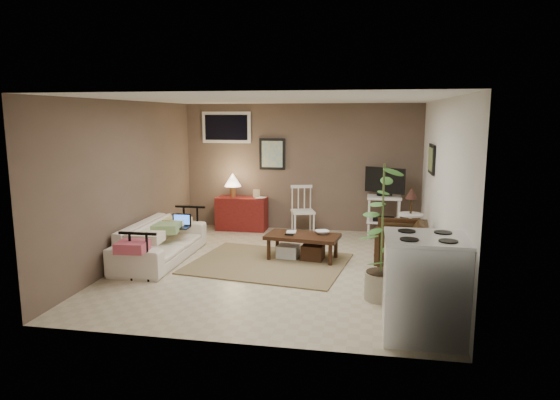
% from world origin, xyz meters
% --- Properties ---
extents(floor, '(5.00, 5.00, 0.00)m').
position_xyz_m(floor, '(0.00, 0.00, 0.00)').
color(floor, '#C1B293').
rests_on(floor, ground).
extents(art_back, '(0.50, 0.03, 0.60)m').
position_xyz_m(art_back, '(-0.55, 2.48, 1.45)').
color(art_back, black).
extents(art_right, '(0.03, 0.60, 0.45)m').
position_xyz_m(art_right, '(2.23, 1.05, 1.52)').
color(art_right, black).
extents(window, '(0.96, 0.03, 0.60)m').
position_xyz_m(window, '(-1.45, 2.48, 1.95)').
color(window, white).
extents(rug, '(2.44, 2.07, 0.02)m').
position_xyz_m(rug, '(-0.15, 0.11, 0.01)').
color(rug, '#87734F').
rests_on(rug, floor).
extents(coffee_table, '(1.16, 0.70, 0.41)m').
position_xyz_m(coffee_table, '(0.31, 0.43, 0.23)').
color(coffee_table, '#361E0E').
rests_on(coffee_table, floor).
extents(sofa, '(0.58, 2.00, 0.78)m').
position_xyz_m(sofa, '(-1.80, 0.04, 0.39)').
color(sofa, white).
rests_on(sofa, floor).
extents(sofa_pillows, '(0.38, 1.90, 0.13)m').
position_xyz_m(sofa_pillows, '(-1.75, -0.19, 0.48)').
color(sofa_pillows, '#EDE1C4').
rests_on(sofa_pillows, sofa).
extents(sofa_end_rails, '(0.54, 1.99, 0.67)m').
position_xyz_m(sofa_end_rails, '(-1.68, 0.04, 0.34)').
color(sofa_end_rails, black).
rests_on(sofa_end_rails, floor).
extents(laptop, '(0.31, 0.22, 0.21)m').
position_xyz_m(laptop, '(-1.61, 0.38, 0.50)').
color(laptop, black).
rests_on(laptop, sofa).
extents(red_console, '(0.95, 0.42, 1.10)m').
position_xyz_m(red_console, '(-1.12, 2.24, 0.38)').
color(red_console, maroon).
rests_on(red_console, floor).
extents(spindle_chair, '(0.51, 0.51, 0.90)m').
position_xyz_m(spindle_chair, '(0.09, 2.11, 0.42)').
color(spindle_chair, white).
rests_on(spindle_chair, floor).
extents(tv_stand, '(0.69, 0.49, 1.27)m').
position_xyz_m(tv_stand, '(1.56, 2.10, 0.67)').
color(tv_stand, white).
rests_on(tv_stand, floor).
extents(side_table, '(0.39, 0.39, 1.05)m').
position_xyz_m(side_table, '(1.96, 1.18, 0.65)').
color(side_table, white).
rests_on(side_table, floor).
extents(armchair, '(0.73, 0.77, 0.74)m').
position_xyz_m(armchair, '(1.77, 0.34, 0.37)').
color(armchair, black).
rests_on(armchair, floor).
extents(potted_plant, '(0.42, 0.42, 1.66)m').
position_xyz_m(potted_plant, '(1.46, -1.05, 0.88)').
color(potted_plant, gray).
rests_on(potted_plant, floor).
extents(stove, '(0.79, 0.74, 1.04)m').
position_xyz_m(stove, '(1.86, -1.99, 0.52)').
color(stove, white).
rests_on(stove, floor).
extents(bowl, '(0.22, 0.12, 0.21)m').
position_xyz_m(bowl, '(0.61, 0.55, 0.50)').
color(bowl, '#361E0E').
rests_on(bowl, coffee_table).
extents(book_table, '(0.15, 0.03, 0.20)m').
position_xyz_m(book_table, '(0.05, 0.54, 0.49)').
color(book_table, '#361E0E').
rests_on(book_table, coffee_table).
extents(book_console, '(0.14, 0.07, 0.20)m').
position_xyz_m(book_console, '(-0.79, 2.20, 0.73)').
color(book_console, '#361E0E').
rests_on(book_console, red_console).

